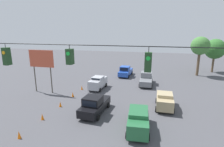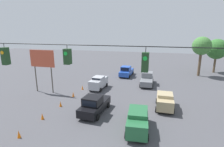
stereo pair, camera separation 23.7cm
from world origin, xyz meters
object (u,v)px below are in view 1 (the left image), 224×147
(tree_horizon_left, at_px, (200,46))
(pickup_truck_blue_withflow_deep, at_px, (125,71))
(traffic_cone_third, at_px, (60,104))
(roadside_billboard, at_px, (42,62))
(pickup_truck_grey_oncoming_deep, at_px, (146,79))
(sedan_tan_oncoming_far, at_px, (165,100))
(sedan_green_crossing_near, at_px, (138,120))
(traffic_cone_farthest, at_px, (90,82))
(traffic_cone_second, at_px, (42,117))
(traffic_cone_fifth, at_px, (82,88))
(traffic_cone_fourth, at_px, (73,94))
(traffic_cone_nearest, at_px, (19,135))
(pickup_truck_black_withflow_mid, at_px, (95,105))
(tree_horizon_right, at_px, (215,49))
(sedan_silver_withflow_far, at_px, (98,82))
(overhead_signal_span, at_px, (72,98))

(tree_horizon_left, bearing_deg, pickup_truck_blue_withflow_deep, 15.49)
(traffic_cone_third, height_order, roadside_billboard, roadside_billboard)
(roadside_billboard, bearing_deg, pickup_truck_grey_oncoming_deep, -152.33)
(sedan_tan_oncoming_far, xyz_separation_m, sedan_green_crossing_near, (2.61, 5.73, 0.05))
(pickup_truck_blue_withflow_deep, xyz_separation_m, traffic_cone_farthest, (5.26, 6.91, -0.63))
(traffic_cone_second, height_order, traffic_cone_farthest, same)
(traffic_cone_farthest, relative_size, roadside_billboard, 0.11)
(pickup_truck_grey_oncoming_deep, bearing_deg, traffic_cone_fifth, 28.98)
(traffic_cone_second, distance_m, roadside_billboard, 10.15)
(traffic_cone_fourth, relative_size, traffic_cone_farthest, 1.00)
(traffic_cone_nearest, distance_m, traffic_cone_third, 6.77)
(sedan_green_crossing_near, bearing_deg, pickup_truck_grey_oncoming_deep, -89.43)
(pickup_truck_black_withflow_mid, height_order, tree_horizon_right, tree_horizon_right)
(pickup_truck_blue_withflow_deep, bearing_deg, sedan_silver_withflow_far, 72.68)
(roadside_billboard, xyz_separation_m, tree_horizon_left, (-24.98, -16.82, 1.40))
(sedan_silver_withflow_far, distance_m, tree_horizon_left, 22.51)
(traffic_cone_fifth, bearing_deg, traffic_cone_fourth, 90.31)
(traffic_cone_third, distance_m, traffic_cone_fourth, 3.45)
(pickup_truck_black_withflow_mid, height_order, roadside_billboard, roadside_billboard)
(traffic_cone_second, xyz_separation_m, traffic_cone_fifth, (-0.10, -10.05, 0.00))
(traffic_cone_second, distance_m, traffic_cone_third, 3.39)
(tree_horizon_left, bearing_deg, traffic_cone_third, 46.80)
(sedan_green_crossing_near, height_order, traffic_cone_fourth, sedan_green_crossing_near)
(pickup_truck_grey_oncoming_deep, height_order, sedan_silver_withflow_far, pickup_truck_grey_oncoming_deep)
(traffic_cone_nearest, bearing_deg, traffic_cone_second, -88.55)
(traffic_cone_nearest, xyz_separation_m, traffic_cone_fourth, (-0.03, -10.23, 0.00))
(sedan_tan_oncoming_far, height_order, sedan_green_crossing_near, sedan_green_crossing_near)
(traffic_cone_farthest, bearing_deg, traffic_cone_second, 89.60)
(pickup_truck_blue_withflow_deep, relative_size, tree_horizon_left, 0.66)
(sedan_silver_withflow_far, height_order, traffic_cone_third, sedan_silver_withflow_far)
(pickup_truck_black_withflow_mid, distance_m, traffic_cone_third, 4.77)
(traffic_cone_nearest, relative_size, traffic_cone_second, 1.00)
(overhead_signal_span, relative_size, pickup_truck_grey_oncoming_deep, 4.06)
(tree_horizon_right, bearing_deg, roadside_billboard, 35.97)
(traffic_cone_third, distance_m, roadside_billboard, 8.02)
(traffic_cone_nearest, xyz_separation_m, traffic_cone_third, (-0.05, -6.77, 0.00))
(traffic_cone_third, bearing_deg, overhead_signal_span, 124.93)
(pickup_truck_blue_withflow_deep, height_order, sedan_green_crossing_near, pickup_truck_blue_withflow_deep)
(traffic_cone_nearest, distance_m, roadside_billboard, 12.92)
(roadside_billboard, bearing_deg, tree_horizon_left, -146.05)
(overhead_signal_span, bearing_deg, traffic_cone_second, -42.41)
(pickup_truck_blue_withflow_deep, relative_size, traffic_cone_farthest, 7.63)
(pickup_truck_blue_withflow_deep, distance_m, roadside_billboard, 16.92)
(overhead_signal_span, bearing_deg, traffic_cone_fifth, -67.39)
(traffic_cone_nearest, distance_m, traffic_cone_farthest, 16.89)
(pickup_truck_grey_oncoming_deep, bearing_deg, roadside_billboard, 27.67)
(traffic_cone_second, relative_size, traffic_cone_fifth, 1.00)
(overhead_signal_span, height_order, pickup_truck_grey_oncoming_deep, overhead_signal_span)
(traffic_cone_fourth, bearing_deg, tree_horizon_left, -138.35)
(traffic_cone_farthest, bearing_deg, pickup_truck_blue_withflow_deep, -127.29)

